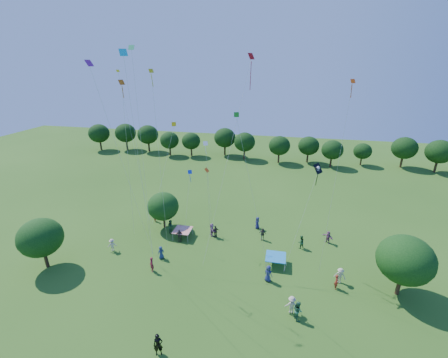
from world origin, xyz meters
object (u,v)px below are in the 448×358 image
(tent_blue, at_px, (276,257))
(pirate_kite, at_px, (317,171))
(near_tree_west, at_px, (40,238))
(red_high_kite, at_px, (243,96))
(tent_red_stripe, at_px, (183,230))
(near_tree_north, at_px, (163,206))
(near_tree_east, at_px, (405,260))
(man_in_black, at_px, (158,345))

(tent_blue, xyz_separation_m, pirate_kite, (3.32, 0.11, 10.37))
(near_tree_west, distance_m, red_high_kite, 26.35)
(tent_red_stripe, distance_m, red_high_kite, 18.54)
(red_high_kite, bearing_deg, tent_red_stripe, -178.44)
(tent_blue, bearing_deg, pirate_kite, 1.94)
(near_tree_north, bearing_deg, tent_blue, -18.69)
(near_tree_east, distance_m, pirate_kite, 11.57)
(man_in_black, bearing_deg, red_high_kite, 54.91)
(near_tree_north, relative_size, tent_red_stripe, 2.31)
(pirate_kite, bearing_deg, near_tree_north, 164.78)
(near_tree_west, xyz_separation_m, pirate_kite, (28.18, 5.63, 7.66))
(tent_red_stripe, bearing_deg, tent_blue, -15.30)
(tent_red_stripe, relative_size, tent_blue, 1.00)
(tent_blue, relative_size, man_in_black, 1.11)
(near_tree_north, bearing_deg, near_tree_east, -15.07)
(tent_blue, bearing_deg, red_high_kite, 142.83)
(tent_blue, bearing_deg, tent_red_stripe, 164.70)
(near_tree_west, relative_size, red_high_kite, 0.28)
(man_in_black, bearing_deg, pirate_kite, 26.05)
(tent_red_stripe, bearing_deg, man_in_black, -77.23)
(tent_red_stripe, bearing_deg, pirate_kite, -11.70)
(red_high_kite, bearing_deg, tent_blue, -37.17)
(near_tree_north, height_order, pirate_kite, pirate_kite)
(near_tree_west, relative_size, tent_red_stripe, 2.65)
(near_tree_west, distance_m, near_tree_east, 36.93)
(tent_red_stripe, relative_size, man_in_black, 1.11)
(tent_red_stripe, height_order, pirate_kite, pirate_kite)
(near_tree_west, height_order, pirate_kite, pirate_kite)
(near_tree_north, bearing_deg, man_in_black, -69.03)
(near_tree_west, height_order, man_in_black, near_tree_west)
(tent_blue, height_order, pirate_kite, pirate_kite)
(near_tree_north, bearing_deg, pirate_kite, -15.22)
(near_tree_north, relative_size, pirate_kite, 0.47)
(pirate_kite, bearing_deg, near_tree_west, -168.70)
(near_tree_west, bearing_deg, near_tree_north, 48.42)
(pirate_kite, bearing_deg, tent_red_stripe, 168.30)
(near_tree_west, distance_m, tent_red_stripe, 15.77)
(near_tree_east, xyz_separation_m, red_high_kite, (-16.54, 5.65, 14.00))
(near_tree_west, distance_m, tent_blue, 25.60)
(tent_blue, height_order, red_high_kite, red_high_kite)
(near_tree_west, height_order, tent_blue, near_tree_west)
(tent_red_stripe, distance_m, pirate_kite, 18.83)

